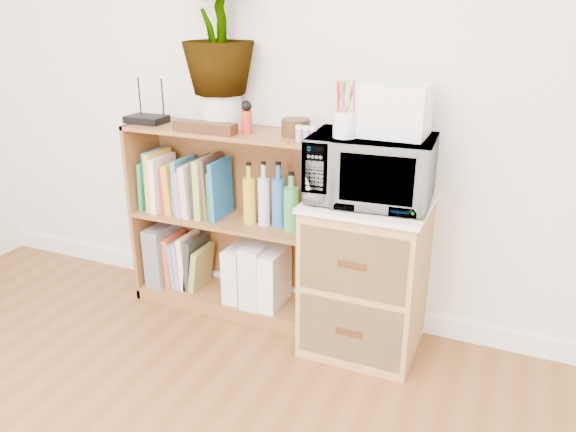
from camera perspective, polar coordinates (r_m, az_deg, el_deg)
The scene contains 21 objects.
skirting_board at distance 3.01m, azimuth 1.34°, elevation -8.21°, with size 4.00×0.02×0.10m, color white.
bookshelf at distance 2.86m, azimuth -6.17°, elevation -0.59°, with size 1.00×0.30×0.95m, color brown.
wicker_unit at distance 2.58m, azimuth 7.87°, elevation -6.17°, with size 0.50×0.45×0.70m, color #9E7542.
microwave at distance 2.39m, azimuth 8.41°, elevation 4.74°, with size 0.51×0.35×0.28m, color white.
pen_cup at distance 2.30m, azimuth 5.79°, elevation 9.24°, with size 0.10×0.10×0.10m, color white.
small_appliance at distance 2.35m, azimuth 10.83°, elevation 10.56°, with size 0.27×0.22×0.21m, color white.
router at distance 2.93m, azimuth -14.16°, elevation 9.51°, with size 0.19×0.13×0.04m, color black.
white_bowl at distance 2.78m, azimuth -9.98°, elevation 9.17°, with size 0.13×0.13×0.03m, color white.
plant_pot at distance 2.73m, azimuth -6.78°, elevation 10.53°, with size 0.19×0.19×0.16m, color silver.
potted_plant at distance 2.69m, azimuth -7.14°, elevation 18.49°, with size 0.33×0.33×0.60m, color #317A32.
trinket_box at distance 2.65m, azimuth -8.44°, elevation 8.90°, with size 0.31×0.08×0.05m, color #341E0E.
kokeshi_doll at distance 2.61m, azimuth -4.19°, elevation 9.49°, with size 0.05×0.05×0.11m, color #AF2A15.
wooden_bowl at distance 2.56m, azimuth 0.78°, elevation 9.00°, with size 0.13×0.13×0.08m, color #341E0E.
paint_jars at distance 2.44m, azimuth 1.85°, elevation 8.12°, with size 0.11×0.04×0.05m, color #D07382.
file_box at distance 3.16m, azimuth -12.41°, elevation -3.62°, with size 0.10×0.26×0.32m, color slate.
magazine_holder_left at distance 2.93m, azimuth -4.96°, elevation -5.62°, with size 0.09×0.23×0.29m, color silver.
magazine_holder_mid at distance 2.87m, azimuth -3.00°, elevation -5.69°, with size 0.10×0.26×0.32m, color silver.
magazine_holder_right at distance 2.84m, azimuth -1.41°, elevation -6.25°, with size 0.09×0.24×0.30m, color white.
cookbooks at distance 2.92m, azimuth -10.37°, elevation 3.07°, with size 0.45×0.20×0.31m.
liquor_bottles at distance 2.65m, azimuth 0.27°, elevation 1.79°, with size 0.46×0.07×0.31m.
lower_books at distance 3.09m, azimuth -10.09°, elevation -4.59°, with size 0.22×0.19×0.29m.
Camera 1 is at (0.98, -0.20, 1.52)m, focal length 35.00 mm.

